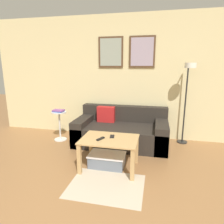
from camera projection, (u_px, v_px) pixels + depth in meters
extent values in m
cube|color=beige|center=(116.00, 78.00, 4.27)|extent=(5.60, 0.06, 2.55)
cube|color=#513823|center=(111.00, 52.00, 4.13)|extent=(0.52, 0.02, 0.62)
cube|color=#939E8E|center=(111.00, 52.00, 4.12)|extent=(0.45, 0.01, 0.55)
cube|color=#513823|center=(142.00, 52.00, 4.00)|extent=(0.52, 0.02, 0.62)
cube|color=#A393A8|center=(142.00, 52.00, 3.99)|extent=(0.45, 0.01, 0.55)
cube|color=#C1B299|center=(106.00, 186.00, 2.62)|extent=(0.98, 0.74, 0.01)
cube|color=#28231E|center=(121.00, 135.00, 3.97)|extent=(1.79, 0.93, 0.39)
cube|color=#28231E|center=(124.00, 113.00, 4.24)|extent=(1.79, 0.20, 0.32)
cube|color=#28231E|center=(84.00, 129.00, 4.12)|extent=(0.24, 0.93, 0.51)
cube|color=#28231E|center=(161.00, 135.00, 3.79)|extent=(0.24, 0.93, 0.51)
cube|color=red|center=(106.00, 114.00, 4.15)|extent=(0.36, 0.14, 0.32)
cube|color=tan|center=(109.00, 139.00, 2.98)|extent=(0.84, 0.60, 0.02)
cube|color=tan|center=(79.00, 159.00, 2.87)|extent=(0.06, 0.06, 0.46)
cube|color=tan|center=(133.00, 165.00, 2.70)|extent=(0.06, 0.06, 0.46)
cube|color=tan|center=(91.00, 145.00, 3.37)|extent=(0.06, 0.06, 0.46)
cube|color=tan|center=(136.00, 149.00, 3.20)|extent=(0.06, 0.06, 0.46)
cube|color=slate|center=(107.00, 161.00, 3.12)|extent=(0.54, 0.33, 0.18)
cube|color=silver|center=(107.00, 155.00, 3.10)|extent=(0.56, 0.36, 0.02)
cylinder|color=black|center=(182.00, 142.00, 4.09)|extent=(0.20, 0.20, 0.02)
cylinder|color=black|center=(185.00, 104.00, 3.91)|extent=(0.03, 0.03, 1.55)
cylinder|color=black|center=(190.00, 64.00, 3.62)|extent=(0.02, 0.24, 0.02)
cylinder|color=white|center=(191.00, 65.00, 3.51)|extent=(0.20, 0.20, 0.09)
cylinder|color=silver|center=(61.00, 139.00, 4.24)|extent=(0.26, 0.26, 0.01)
cylinder|color=silver|center=(60.00, 126.00, 4.17)|extent=(0.04, 0.04, 0.58)
cylinder|color=silver|center=(59.00, 112.00, 4.10)|extent=(0.31, 0.31, 0.02)
cube|color=#335199|center=(58.00, 111.00, 4.09)|extent=(0.23, 0.17, 0.02)
cube|color=#8C4C93|center=(59.00, 110.00, 4.09)|extent=(0.23, 0.15, 0.03)
cube|color=black|center=(101.00, 139.00, 2.95)|extent=(0.10, 0.15, 0.02)
cube|color=black|center=(112.00, 136.00, 3.06)|extent=(0.09, 0.15, 0.01)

